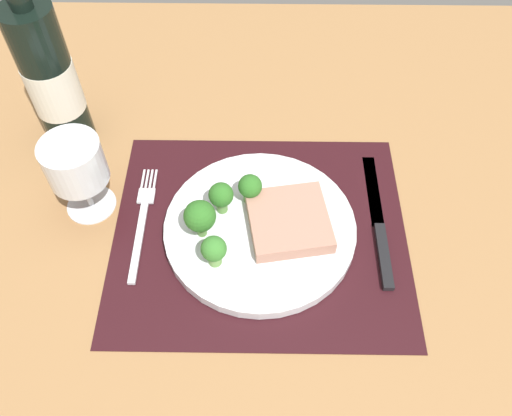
{
  "coord_description": "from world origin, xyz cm",
  "views": [
    {
      "loc": [
        -0.01,
        -40.81,
        61.43
      ],
      "look_at": [
        -0.59,
        2.88,
        1.9
      ],
      "focal_mm": 37.3,
      "sensor_mm": 36.0,
      "label": 1
    }
  ],
  "objects_px": {
    "wine_glass": "(76,166)",
    "fork": "(142,221)",
    "steak": "(289,219)",
    "plate": "(260,228)",
    "knife": "(380,229)",
    "wine_bottle": "(50,77)"
  },
  "relations": [
    {
      "from": "plate",
      "to": "wine_bottle",
      "type": "relative_size",
      "value": 0.79
    },
    {
      "from": "plate",
      "to": "fork",
      "type": "xyz_separation_m",
      "value": [
        -0.16,
        0.01,
        -0.01
      ]
    },
    {
      "from": "fork",
      "to": "knife",
      "type": "relative_size",
      "value": 0.83
    },
    {
      "from": "plate",
      "to": "wine_glass",
      "type": "distance_m",
      "value": 0.26
    },
    {
      "from": "fork",
      "to": "wine_glass",
      "type": "relative_size",
      "value": 1.55
    },
    {
      "from": "plate",
      "to": "fork",
      "type": "bearing_deg",
      "value": 175.08
    },
    {
      "from": "steak",
      "to": "wine_glass",
      "type": "bearing_deg",
      "value": 171.55
    },
    {
      "from": "wine_glass",
      "to": "plate",
      "type": "bearing_deg",
      "value": -10.5
    },
    {
      "from": "steak",
      "to": "knife",
      "type": "bearing_deg",
      "value": 0.97
    },
    {
      "from": "wine_glass",
      "to": "fork",
      "type": "bearing_deg",
      "value": -21.6
    },
    {
      "from": "fork",
      "to": "plate",
      "type": "bearing_deg",
      "value": -1.84
    },
    {
      "from": "steak",
      "to": "wine_bottle",
      "type": "height_order",
      "value": "wine_bottle"
    },
    {
      "from": "plate",
      "to": "knife",
      "type": "bearing_deg",
      "value": 1.84
    },
    {
      "from": "fork",
      "to": "wine_bottle",
      "type": "relative_size",
      "value": 0.58
    },
    {
      "from": "wine_glass",
      "to": "knife",
      "type": "bearing_deg",
      "value": -5.55
    },
    {
      "from": "plate",
      "to": "wine_glass",
      "type": "relative_size",
      "value": 2.11
    },
    {
      "from": "plate",
      "to": "wine_bottle",
      "type": "distance_m",
      "value": 0.37
    },
    {
      "from": "knife",
      "to": "wine_glass",
      "type": "height_order",
      "value": "wine_glass"
    },
    {
      "from": "steak",
      "to": "knife",
      "type": "height_order",
      "value": "steak"
    },
    {
      "from": "knife",
      "to": "wine_bottle",
      "type": "bearing_deg",
      "value": 161.71
    },
    {
      "from": "wine_glass",
      "to": "wine_bottle",
      "type": "bearing_deg",
      "value": 112.44
    },
    {
      "from": "plate",
      "to": "wine_bottle",
      "type": "xyz_separation_m",
      "value": [
        -0.3,
        0.18,
        0.11
      ]
    }
  ]
}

